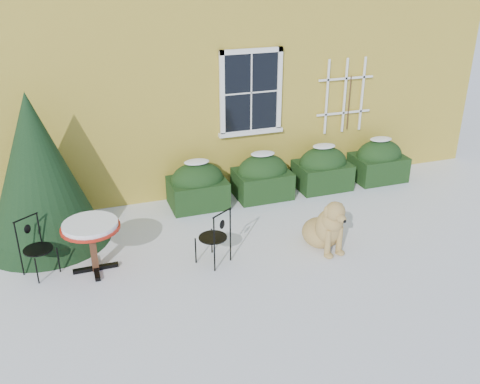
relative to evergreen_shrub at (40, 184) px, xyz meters
name	(u,v)px	position (x,y,z in m)	size (l,w,h in m)	color
ground	(262,272)	(3.00, -2.12, -1.01)	(80.00, 80.00, 0.00)	white
house	(157,5)	(3.00, 4.88, 2.21)	(12.40, 8.40, 6.40)	gold
hedge_row	(293,173)	(4.65, 0.43, -0.61)	(4.95, 0.80, 0.91)	black
evergreen_shrub	(40,184)	(0.00, 0.00, 0.00)	(2.07, 2.07, 2.51)	black
bistro_table	(91,231)	(0.65, -1.22, -0.34)	(0.87, 0.87, 0.80)	black
patio_chair_near	(215,236)	(2.43, -1.61, -0.55)	(0.56, 0.56, 0.92)	black
patio_chair_far	(36,247)	(-0.14, -1.03, -0.56)	(0.55, 0.55, 0.89)	black
dog	(326,228)	(4.23, -1.79, -0.63)	(0.66, 1.06, 0.94)	tan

